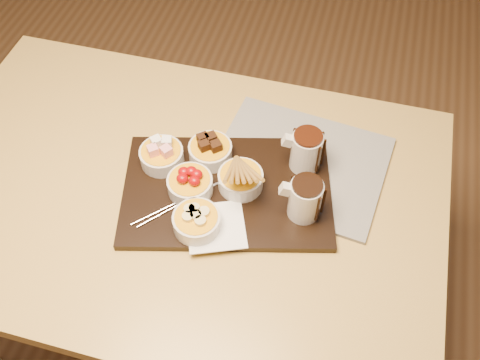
% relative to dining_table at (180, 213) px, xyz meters
% --- Properties ---
extents(ground, '(5.00, 5.00, 0.00)m').
position_rel_dining_table_xyz_m(ground, '(0.00, 0.00, -0.65)').
color(ground, brown).
rests_on(ground, ground).
extents(dining_table, '(1.20, 0.80, 0.75)m').
position_rel_dining_table_xyz_m(dining_table, '(0.00, 0.00, 0.00)').
color(dining_table, '#BB9745').
rests_on(dining_table, ground).
extents(serving_board, '(0.52, 0.40, 0.02)m').
position_rel_dining_table_xyz_m(serving_board, '(0.12, 0.02, 0.11)').
color(serving_board, black).
rests_on(serving_board, dining_table).
extents(napkin, '(0.16, 0.16, 0.00)m').
position_rel_dining_table_xyz_m(napkin, '(0.12, -0.08, 0.12)').
color(napkin, white).
rests_on(napkin, serving_board).
extents(bowl_marshmallows, '(0.10, 0.10, 0.04)m').
position_rel_dining_table_xyz_m(bowl_marshmallows, '(-0.05, 0.05, 0.14)').
color(bowl_marshmallows, beige).
rests_on(bowl_marshmallows, serving_board).
extents(bowl_cake, '(0.10, 0.10, 0.04)m').
position_rel_dining_table_xyz_m(bowl_cake, '(0.05, 0.09, 0.14)').
color(bowl_cake, beige).
rests_on(bowl_cake, serving_board).
extents(bowl_strawberries, '(0.10, 0.10, 0.04)m').
position_rel_dining_table_xyz_m(bowl_strawberries, '(0.04, -0.01, 0.14)').
color(bowl_strawberries, beige).
rests_on(bowl_strawberries, serving_board).
extents(bowl_biscotti, '(0.10, 0.10, 0.04)m').
position_rel_dining_table_xyz_m(bowl_biscotti, '(0.14, 0.03, 0.14)').
color(bowl_biscotti, beige).
rests_on(bowl_biscotti, serving_board).
extents(bowl_bananas, '(0.10, 0.10, 0.04)m').
position_rel_dining_table_xyz_m(bowl_bananas, '(0.08, -0.09, 0.14)').
color(bowl_bananas, beige).
rests_on(bowl_bananas, serving_board).
extents(pitcher_dark_chocolate, '(0.08, 0.08, 0.10)m').
position_rel_dining_table_xyz_m(pitcher_dark_chocolate, '(0.29, -0.00, 0.16)').
color(pitcher_dark_chocolate, silver).
rests_on(pitcher_dark_chocolate, serving_board).
extents(pitcher_milk_chocolate, '(0.08, 0.08, 0.10)m').
position_rel_dining_table_xyz_m(pitcher_milk_chocolate, '(0.27, 0.13, 0.16)').
color(pitcher_milk_chocolate, silver).
rests_on(pitcher_milk_chocolate, serving_board).
extents(fondue_skewers, '(0.21, 0.20, 0.01)m').
position_rel_dining_table_xyz_m(fondue_skewers, '(0.04, -0.03, 0.12)').
color(fondue_skewers, silver).
rests_on(fondue_skewers, serving_board).
extents(newspaper, '(0.42, 0.35, 0.01)m').
position_rel_dining_table_xyz_m(newspaper, '(0.26, 0.14, 0.10)').
color(newspaper, beige).
rests_on(newspaper, dining_table).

